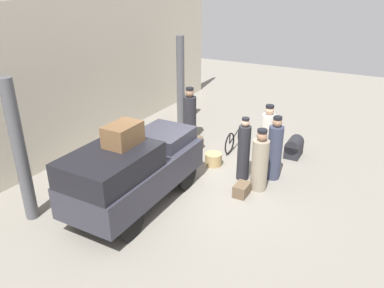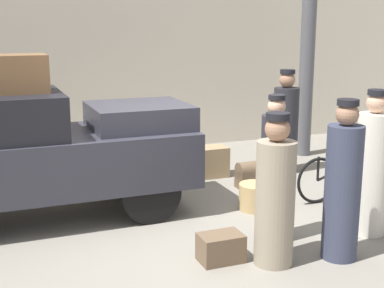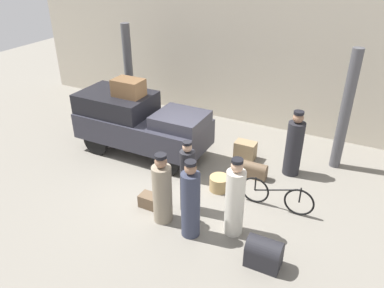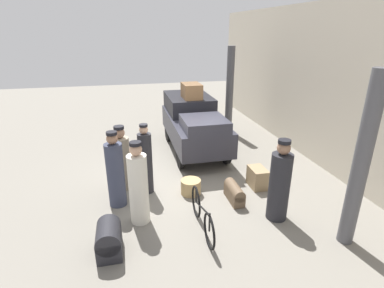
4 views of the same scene
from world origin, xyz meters
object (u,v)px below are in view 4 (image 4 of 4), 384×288
at_px(bicycle, 202,215).
at_px(porter_lifting_near_truck, 280,184).
at_px(porter_with_bicycle, 115,173).
at_px(suitcase_small_leather, 258,178).
at_px(truck, 193,122).
at_px(trunk_barrel_dark, 234,192).
at_px(porter_carrying_trunk, 146,162).
at_px(conductor_in_dark_uniform, 138,187).
at_px(porter_standing_middle, 122,161).
at_px(trunk_on_truck_roof, 192,91).
at_px(suitcase_tan_flat, 133,173).
at_px(wicker_basket, 191,187).
at_px(trunk_umber_medium, 109,239).

relative_size(bicycle, porter_lifting_near_truck, 0.96).
height_order(porter_with_bicycle, suitcase_small_leather, porter_with_bicycle).
bearing_deg(porter_lifting_near_truck, truck, -168.62).
relative_size(truck, porter_lifting_near_truck, 2.12).
distance_m(porter_lifting_near_truck, trunk_barrel_dark, 1.21).
distance_m(porter_carrying_trunk, conductor_in_dark_uniform, 1.23).
distance_m(porter_standing_middle, suitcase_small_leather, 3.42).
bearing_deg(truck, trunk_on_truck_roof, 180.00).
xyz_separation_m(porter_with_bicycle, suitcase_tan_flat, (-1.25, 0.39, -0.65)).
relative_size(porter_lifting_near_truck, trunk_on_truck_roof, 2.17).
height_order(wicker_basket, trunk_barrel_dark, trunk_barrel_dark).
bearing_deg(porter_with_bicycle, porter_standing_middle, 169.47).
xyz_separation_m(porter_carrying_trunk, conductor_in_dark_uniform, (1.20, -0.24, 0.00)).
bearing_deg(trunk_umber_medium, porter_lifting_near_truck, 95.46).
bearing_deg(bicycle, conductor_in_dark_uniform, -115.98).
height_order(wicker_basket, porter_standing_middle, porter_standing_middle).
height_order(porter_lifting_near_truck, trunk_on_truck_roof, trunk_on_truck_roof).
bearing_deg(truck, wicker_basket, -14.41).
height_order(truck, suitcase_small_leather, truck).
xyz_separation_m(porter_standing_middle, trunk_barrel_dark, (1.19, 2.51, -0.53)).
height_order(porter_carrying_trunk, porter_lifting_near_truck, porter_lifting_near_truck).
height_order(conductor_in_dark_uniform, suitcase_tan_flat, conductor_in_dark_uniform).
relative_size(porter_carrying_trunk, suitcase_small_leather, 3.02).
bearing_deg(conductor_in_dark_uniform, bicycle, 64.02).
bearing_deg(suitcase_tan_flat, wicker_basket, 49.25).
bearing_deg(porter_standing_middle, porter_lifting_near_truck, 57.14).
bearing_deg(trunk_umber_medium, truck, 150.05).
bearing_deg(suitcase_small_leather, conductor_in_dark_uniform, -74.70).
bearing_deg(porter_carrying_trunk, porter_lifting_near_truck, 56.36).
height_order(porter_carrying_trunk, porter_with_bicycle, porter_with_bicycle).
relative_size(truck, suitcase_tan_flat, 7.95).
distance_m(truck, porter_with_bicycle, 3.78).
bearing_deg(porter_with_bicycle, bicycle, 50.63).
distance_m(bicycle, suitcase_small_leather, 2.29).
height_order(porter_lifting_near_truck, suitcase_tan_flat, porter_lifting_near_truck).
height_order(trunk_umber_medium, suitcase_tan_flat, trunk_umber_medium).
height_order(porter_standing_middle, suitcase_small_leather, porter_standing_middle).
height_order(truck, trunk_on_truck_roof, trunk_on_truck_roof).
bearing_deg(porter_carrying_trunk, porter_with_bicycle, -57.95).
height_order(porter_carrying_trunk, trunk_on_truck_roof, trunk_on_truck_roof).
relative_size(conductor_in_dark_uniform, trunk_barrel_dark, 2.41).
height_order(wicker_basket, conductor_in_dark_uniform, conductor_in_dark_uniform).
height_order(conductor_in_dark_uniform, porter_lifting_near_truck, conductor_in_dark_uniform).
bearing_deg(porter_standing_middle, trunk_on_truck_roof, 136.10).
distance_m(porter_lifting_near_truck, suitcase_small_leather, 1.45).
bearing_deg(bicycle, porter_lifting_near_truck, 91.97).
xyz_separation_m(bicycle, trunk_umber_medium, (0.27, -1.78, -0.05)).
distance_m(wicker_basket, suitcase_small_leather, 1.73).
relative_size(truck, wicker_basket, 7.69).
xyz_separation_m(bicycle, porter_carrying_trunk, (-1.78, -0.94, 0.46)).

